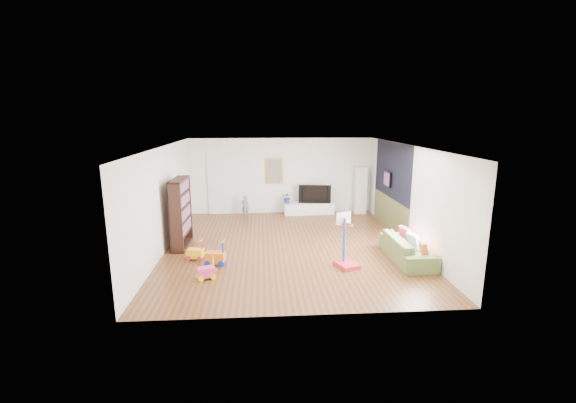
{
  "coord_description": "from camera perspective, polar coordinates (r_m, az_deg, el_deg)",
  "views": [
    {
      "loc": [
        -0.73,
        -9.94,
        3.45
      ],
      "look_at": [
        0.0,
        0.4,
        1.15
      ],
      "focal_mm": 24.0,
      "sensor_mm": 36.0,
      "label": 1
    }
  ],
  "objects": [
    {
      "name": "wall_right",
      "position": [
        10.91,
        17.45,
        0.83
      ],
      "size": [
        0.0,
        7.5,
        2.7
      ],
      "primitive_type": "cube",
      "color": "silver",
      "rests_on": "ground"
    },
    {
      "name": "wall_left",
      "position": [
        10.47,
        -17.88,
        0.32
      ],
      "size": [
        0.0,
        7.5,
        2.7
      ],
      "primitive_type": "cube",
      "color": "silver",
      "rests_on": "ground"
    },
    {
      "name": "bookshelf",
      "position": [
        10.66,
        -15.61,
        -1.66
      ],
      "size": [
        0.36,
        1.27,
        1.85
      ],
      "primitive_type": "cube",
      "rotation": [
        0.0,
        0.0,
        -0.02
      ],
      "color": "#311A13",
      "rests_on": "ground"
    },
    {
      "name": "tv",
      "position": [
        13.8,
        4.0,
        1.19
      ],
      "size": [
        1.15,
        0.32,
        0.66
      ],
      "primitive_type": "imported",
      "rotation": [
        0.0,
        0.0,
        -0.15
      ],
      "color": "black",
      "rests_on": "media_console"
    },
    {
      "name": "wall_back",
      "position": [
        13.87,
        -0.97,
        3.81
      ],
      "size": [
        6.5,
        0.0,
        2.7
      ],
      "primitive_type": "cube",
      "color": "white",
      "rests_on": "ground"
    },
    {
      "name": "painting_back",
      "position": [
        13.79,
        -2.01,
        4.59
      ],
      "size": [
        0.62,
        0.06,
        0.92
      ],
      "primitive_type": "cube",
      "color": "gold",
      "rests_on": "wall_back"
    },
    {
      "name": "artwork_right",
      "position": [
        12.33,
        14.48,
        3.25
      ],
      "size": [
        0.04,
        0.56,
        0.46
      ],
      "primitive_type": "cube",
      "color": "#7F3F8C",
      "rests_on": "wall_right"
    },
    {
      "name": "pillow_left",
      "position": [
        9.44,
        19.48,
        -6.71
      ],
      "size": [
        0.15,
        0.39,
        0.38
      ],
      "primitive_type": "cube",
      "rotation": [
        0.0,
        0.0,
        -0.14
      ],
      "color": "#D55227",
      "rests_on": "sofa"
    },
    {
      "name": "doorway",
      "position": [
        13.91,
        -8.81,
        2.43
      ],
      "size": [
        1.45,
        0.06,
        2.1
      ],
      "primitive_type": "cube",
      "color": "white",
      "rests_on": "ground"
    },
    {
      "name": "tall_cabinet",
      "position": [
        14.13,
        10.65,
        1.67
      ],
      "size": [
        0.41,
        0.41,
        1.69
      ],
      "primitive_type": "cube",
      "rotation": [
        0.0,
        0.0,
        -0.03
      ],
      "color": "white",
      "rests_on": "ground"
    },
    {
      "name": "wall_front",
      "position": [
        6.58,
        2.55,
        -6.14
      ],
      "size": [
        6.5,
        0.0,
        2.7
      ],
      "primitive_type": "cube",
      "color": "white",
      "rests_on": "ground"
    },
    {
      "name": "sofa",
      "position": [
        9.9,
        17.25,
        -6.68
      ],
      "size": [
        0.78,
        1.99,
        0.58
      ],
      "primitive_type": "imported",
      "rotation": [
        0.0,
        0.0,
        1.57
      ],
      "color": "#5C7238",
      "rests_on": "ground"
    },
    {
      "name": "ride_on_orange",
      "position": [
        9.31,
        -10.72,
        -7.52
      ],
      "size": [
        0.48,
        0.34,
        0.59
      ],
      "primitive_type": "cube",
      "rotation": [
        0.0,
        0.0,
        -0.17
      ],
      "color": "orange",
      "rests_on": "ground"
    },
    {
      "name": "floor",
      "position": [
        10.55,
        0.15,
        -6.58
      ],
      "size": [
        6.5,
        7.5,
        0.0
      ],
      "primitive_type": "cube",
      "color": "brown",
      "rests_on": "ground"
    },
    {
      "name": "pillow_center",
      "position": [
        9.94,
        18.09,
        -5.65
      ],
      "size": [
        0.19,
        0.41,
        0.39
      ],
      "primitive_type": "cube",
      "rotation": [
        0.0,
        0.0,
        0.23
      ],
      "color": "white",
      "rests_on": "sofa"
    },
    {
      "name": "navy_accent",
      "position": [
        12.12,
        15.15,
        4.49
      ],
      "size": [
        0.01,
        3.2,
        1.7
      ],
      "primitive_type": "cube",
      "color": "black",
      "rests_on": "wall_right"
    },
    {
      "name": "media_console",
      "position": [
        13.87,
        3.11,
        -1.02
      ],
      "size": [
        1.8,
        0.53,
        0.42
      ],
      "primitive_type": "cube",
      "rotation": [
        0.0,
        0.0,
        0.05
      ],
      "color": "white",
      "rests_on": "ground"
    },
    {
      "name": "vase_plant",
      "position": [
        13.69,
        -0.08,
        0.6
      ],
      "size": [
        0.4,
        0.35,
        0.42
      ],
      "primitive_type": "imported",
      "rotation": [
        0.0,
        0.0,
        -0.08
      ],
      "color": "navy",
      "rests_on": "media_console"
    },
    {
      "name": "ride_on_yellow",
      "position": [
        9.76,
        -13.58,
        -6.96
      ],
      "size": [
        0.43,
        0.31,
        0.51
      ],
      "primitive_type": "cube",
      "rotation": [
        0.0,
        0.0,
        -0.22
      ],
      "color": "yellow",
      "rests_on": "ground"
    },
    {
      "name": "pillow_right",
      "position": [
        10.43,
        17.0,
        -4.73
      ],
      "size": [
        0.2,
        0.43,
        0.41
      ],
      "primitive_type": "cube",
      "rotation": [
        0.0,
        0.0,
        0.23
      ],
      "color": "#CB2C59",
      "rests_on": "sofa"
    },
    {
      "name": "ride_on_pink",
      "position": [
        8.61,
        -12.06,
        -9.63
      ],
      "size": [
        0.43,
        0.34,
        0.49
      ],
      "primitive_type": "cube",
      "rotation": [
        0.0,
        0.0,
        0.34
      ],
      "color": "#FA3E8E",
      "rests_on": "ground"
    },
    {
      "name": "olive_wainscot",
      "position": [
        12.37,
        14.8,
        -1.71
      ],
      "size": [
        0.01,
        3.2,
        1.0
      ],
      "primitive_type": "cube",
      "color": "brown",
      "rests_on": "wall_right"
    },
    {
      "name": "ceiling",
      "position": [
        9.99,
        0.16,
        8.21
      ],
      "size": [
        6.5,
        7.5,
        0.0
      ],
      "primitive_type": "cube",
      "color": "white",
      "rests_on": "ground"
    },
    {
      "name": "basketball_hoop",
      "position": [
        9.03,
        8.84,
        -5.76
      ],
      "size": [
        0.61,
        0.66,
        1.29
      ],
      "primitive_type": "cube",
      "rotation": [
        0.0,
        0.0,
        0.37
      ],
      "color": "red",
      "rests_on": "ground"
    },
    {
      "name": "child",
      "position": [
        13.63,
        -6.38,
        -0.64
      ],
      "size": [
        0.27,
        0.19,
        0.73
      ],
      "primitive_type": "imported",
      "rotation": [
        0.0,
        0.0,
        3.18
      ],
      "color": "slate",
      "rests_on": "ground"
    }
  ]
}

